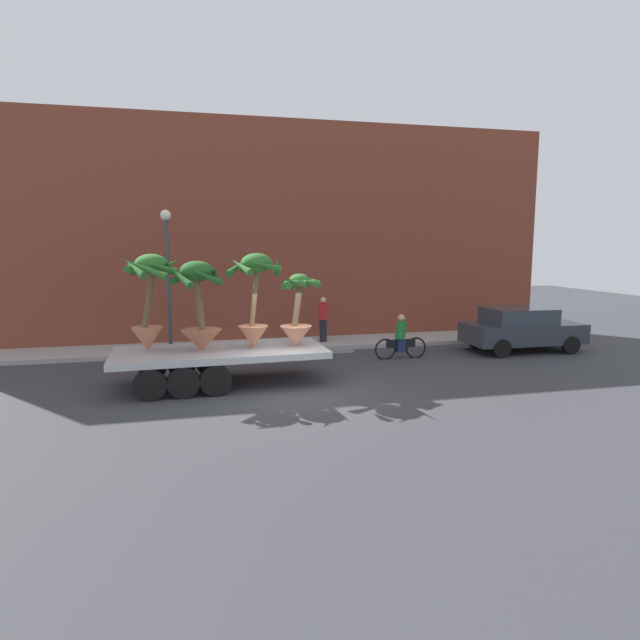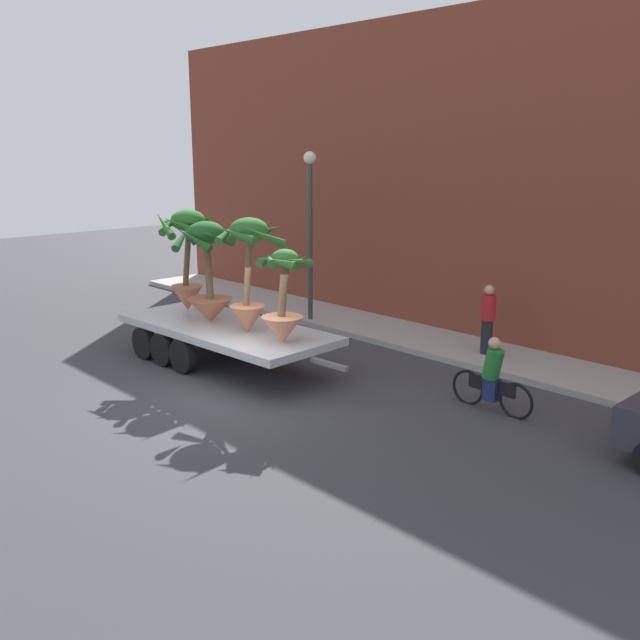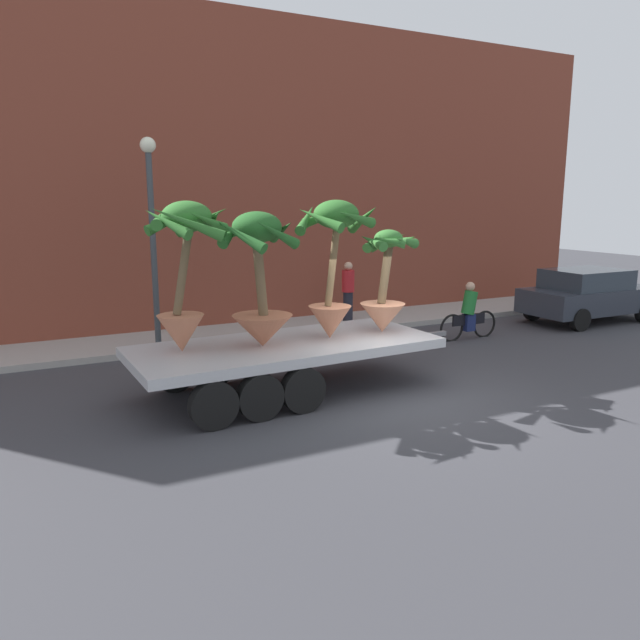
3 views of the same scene
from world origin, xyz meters
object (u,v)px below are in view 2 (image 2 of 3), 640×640
Objects in this scene: cyclist at (492,378)px; potted_palm_extra at (208,274)px; potted_palm_rear at (283,303)px; flatbed_trailer at (220,332)px; pedestrian_near_gate at (488,318)px; potted_palm_middle at (248,268)px; street_lamp at (310,214)px; potted_palm_front at (187,252)px.

potted_palm_extra is at bearing -162.79° from cyclist.
potted_palm_rear is 2.69m from potted_palm_extra.
flatbed_trailer is 1.41m from potted_palm_extra.
potted_palm_extra is 1.42× the size of pedestrian_near_gate.
potted_palm_middle reaches higher than flatbed_trailer.
pedestrian_near_gate is at bearing 48.28° from flatbed_trailer.
pedestrian_near_gate is 0.35× the size of street_lamp.
potted_palm_middle reaches higher than cyclist.
potted_palm_extra is at bearing -179.04° from potted_palm_rear.
potted_palm_rear is 0.84× the size of potted_palm_extra.
potted_palm_extra is (1.27, -0.27, -0.37)m from potted_palm_front.
potted_palm_extra is 1.32× the size of cyclist.
street_lamp is (-0.97, 4.24, 1.09)m from potted_palm_extra.
cyclist is (6.33, 1.98, -0.10)m from flatbed_trailer.
potted_palm_front is at bearing 168.06° from potted_palm_extra.
street_lamp reaches higher than potted_palm_extra.
street_lamp is (0.30, 3.97, 0.72)m from potted_palm_front.
street_lamp is (-3.65, 4.19, 1.36)m from potted_palm_rear.
street_lamp is (-1.25, 4.17, 2.47)m from flatbed_trailer.
potted_palm_rear is at bearing 0.96° from potted_palm_extra.
potted_palm_extra is 4.48m from street_lamp.
pedestrian_near_gate is (5.89, 4.67, -1.47)m from potted_palm_front.
cyclist is at bearing 17.35° from flatbed_trailer.
pedestrian_near_gate is at bearing 57.54° from potted_palm_middle.
pedestrian_near_gate is (1.94, 4.89, -0.83)m from potted_palm_rear.
flatbed_trailer is at bearing 178.70° from potted_palm_middle.
potted_palm_rear reaches higher than flatbed_trailer.
potted_palm_extra is 7.08m from cyclist.
flatbed_trailer is at bearing 179.39° from potted_palm_rear.
flatbed_trailer is 5.00m from street_lamp.
street_lamp is at bearing -172.89° from pedestrian_near_gate.
potted_palm_extra is at bearing -178.38° from potted_palm_middle.
potted_palm_rear is 1.11× the size of cyclist.
flatbed_trailer is 2.59× the size of potted_palm_front.
potted_palm_front reaches higher than potted_palm_extra.
potted_palm_rear is 0.42× the size of street_lamp.
potted_palm_front is at bearing -167.27° from cyclist.
street_lamp is at bearing 85.68° from potted_palm_front.
flatbed_trailer is at bearing -7.28° from potted_palm_front.
potted_palm_middle is 1.53× the size of pedestrian_near_gate.
potted_palm_front is 1.42× the size of cyclist.
potted_palm_extra is at bearing -77.13° from street_lamp.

